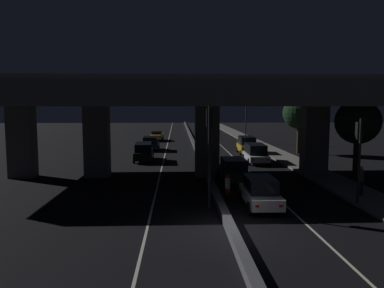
{
  "coord_description": "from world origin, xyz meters",
  "views": [
    {
      "loc": [
        -2.33,
        -15.89,
        5.56
      ],
      "look_at": [
        -0.78,
        22.55,
        1.51
      ],
      "focal_mm": 35.0,
      "sensor_mm": 36.0,
      "label": 1
    }
  ],
  "objects": [
    {
      "name": "motorcycle_red_filtering_near",
      "position": [
        0.64,
        5.63,
        0.64
      ],
      "size": [
        0.33,
        1.8,
        1.49
      ],
      "rotation": [
        0.0,
        0.0,
        1.52
      ],
      "color": "black",
      "rests_on": "ground_plane"
    },
    {
      "name": "traffic_light_right_of_median",
      "position": [
        7.57,
        3.93,
        3.29
      ],
      "size": [
        0.3,
        0.49,
        4.82
      ],
      "color": "black",
      "rests_on": "ground_plane"
    },
    {
      "name": "car_white_lead",
      "position": [
        2.15,
        3.73,
        0.88
      ],
      "size": [
        1.87,
        4.23,
        1.68
      ],
      "rotation": [
        0.0,
        0.0,
        1.56
      ],
      "color": "silver",
      "rests_on": "ground_plane"
    },
    {
      "name": "ground_plane",
      "position": [
        0.0,
        0.0,
        0.0
      ],
      "size": [
        200.0,
        200.0,
        0.0
      ],
      "primitive_type": "plane",
      "color": "black"
    },
    {
      "name": "roadside_tree_kerbside_near",
      "position": [
        11.32,
        11.82,
        4.25
      ],
      "size": [
        3.38,
        3.38,
        5.98
      ],
      "color": "#2D2116",
      "rests_on": "ground_plane"
    },
    {
      "name": "car_black_lead_oncoming",
      "position": [
        -5.65,
        21.09,
        0.94
      ],
      "size": [
        2.06,
        4.88,
        1.79
      ],
      "rotation": [
        0.0,
        0.0,
        -1.53
      ],
      "color": "black",
      "rests_on": "ground_plane"
    },
    {
      "name": "car_white_third",
      "position": [
        5.21,
        19.45,
        0.97
      ],
      "size": [
        2.08,
        4.8,
        1.81
      ],
      "rotation": [
        0.0,
        0.0,
        1.55
      ],
      "color": "silver",
      "rests_on": "ground_plane"
    },
    {
      "name": "car_taxi_yellow_fourth",
      "position": [
        5.65,
        26.27,
        1.02
      ],
      "size": [
        2.11,
        4.37,
        1.96
      ],
      "rotation": [
        0.0,
        0.0,
        1.54
      ],
      "color": "gold",
      "rests_on": "ground_plane"
    },
    {
      "name": "roadside_tree_kerbside_mid",
      "position": [
        11.58,
        26.24,
        4.63
      ],
      "size": [
        3.7,
        3.7,
        6.5
      ],
      "color": "#38281C",
      "rests_on": "ground_plane"
    },
    {
      "name": "lane_line_right_inner",
      "position": [
        3.69,
        35.0,
        0.0
      ],
      "size": [
        0.12,
        126.0,
        0.0
      ],
      "primitive_type": "cube",
      "color": "beige",
      "rests_on": "ground_plane"
    },
    {
      "name": "car_taxi_yellow_third_oncoming",
      "position": [
        -5.47,
        42.15,
        0.74
      ],
      "size": [
        2.02,
        4.59,
        1.44
      ],
      "rotation": [
        0.0,
        0.0,
        -1.61
      ],
      "color": "gold",
      "rests_on": "ground_plane"
    },
    {
      "name": "car_dark_blue_second_oncoming",
      "position": [
        -5.56,
        29.87,
        0.91
      ],
      "size": [
        2.09,
        4.11,
        1.68
      ],
      "rotation": [
        0.0,
        0.0,
        -1.56
      ],
      "color": "#141938",
      "rests_on": "ground_plane"
    },
    {
      "name": "lane_line_left_inner",
      "position": [
        -3.69,
        35.0,
        0.0
      ],
      "size": [
        0.12,
        126.0,
        0.0
      ],
      "primitive_type": "cube",
      "color": "beige",
      "rests_on": "ground_plane"
    },
    {
      "name": "pedestrian_on_sidewalk",
      "position": [
        8.66,
        5.68,
        1.05
      ],
      "size": [
        0.33,
        0.33,
        1.75
      ],
      "color": "black",
      "rests_on": "sidewalk_right"
    },
    {
      "name": "traffic_light_left_of_median",
      "position": [
        -0.61,
        3.93,
        3.76
      ],
      "size": [
        0.3,
        0.49,
        5.54
      ],
      "color": "black",
      "rests_on": "ground_plane"
    },
    {
      "name": "median_divider",
      "position": [
        0.0,
        35.0,
        0.19
      ],
      "size": [
        0.42,
        126.0,
        0.38
      ],
      "primitive_type": "cube",
      "color": "#4C4C51",
      "rests_on": "ground_plane"
    },
    {
      "name": "car_dark_green_second",
      "position": [
        1.75,
        10.65,
        0.89
      ],
      "size": [
        2.04,
        4.43,
        1.7
      ],
      "rotation": [
        0.0,
        0.0,
        1.6
      ],
      "color": "black",
      "rests_on": "ground_plane"
    },
    {
      "name": "elevated_overpass",
      "position": [
        -0.26,
        13.03,
        6.0
      ],
      "size": [
        35.23,
        12.7,
        7.92
      ],
      "color": "#5B5956",
      "rests_on": "ground_plane"
    },
    {
      "name": "street_lamp",
      "position": [
        7.31,
        38.12,
        4.57
      ],
      "size": [
        2.5,
        0.32,
        7.65
      ],
      "color": "#2D2D30",
      "rests_on": "ground_plane"
    },
    {
      "name": "sidewalk_right",
      "position": [
        8.88,
        28.0,
        0.08
      ],
      "size": [
        2.82,
        126.0,
        0.16
      ],
      "primitive_type": "cube",
      "color": "slate",
      "rests_on": "ground_plane"
    }
  ]
}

